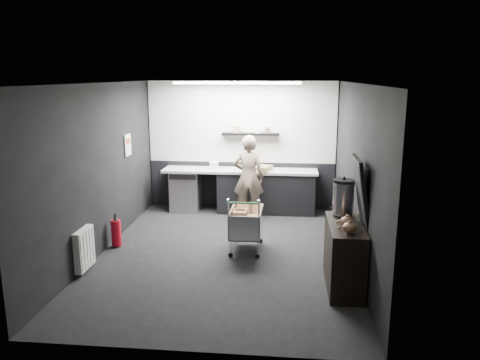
# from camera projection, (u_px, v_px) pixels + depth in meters

# --- Properties ---
(floor) EXTENTS (5.50, 5.50, 0.00)m
(floor) POSITION_uv_depth(u_px,v_px,m) (225.00, 254.00, 7.55)
(floor) COLOR black
(floor) RESTS_ON ground
(ceiling) EXTENTS (5.50, 5.50, 0.00)m
(ceiling) POSITION_uv_depth(u_px,v_px,m) (224.00, 83.00, 6.95)
(ceiling) COLOR silver
(ceiling) RESTS_ON wall_back
(wall_back) EXTENTS (5.50, 0.00, 5.50)m
(wall_back) POSITION_uv_depth(u_px,v_px,m) (241.00, 146.00, 9.92)
(wall_back) COLOR black
(wall_back) RESTS_ON floor
(wall_front) EXTENTS (5.50, 0.00, 5.50)m
(wall_front) POSITION_uv_depth(u_px,v_px,m) (187.00, 228.00, 4.58)
(wall_front) COLOR black
(wall_front) RESTS_ON floor
(wall_left) EXTENTS (0.00, 5.50, 5.50)m
(wall_left) POSITION_uv_depth(u_px,v_px,m) (100.00, 169.00, 7.44)
(wall_left) COLOR black
(wall_left) RESTS_ON floor
(wall_right) EXTENTS (0.00, 5.50, 5.50)m
(wall_right) POSITION_uv_depth(u_px,v_px,m) (355.00, 175.00, 7.05)
(wall_right) COLOR black
(wall_right) RESTS_ON floor
(kitchen_wall_panel) EXTENTS (3.95, 0.02, 1.70)m
(kitchen_wall_panel) POSITION_uv_depth(u_px,v_px,m) (241.00, 122.00, 9.79)
(kitchen_wall_panel) COLOR silver
(kitchen_wall_panel) RESTS_ON wall_back
(dado_panel) EXTENTS (3.95, 0.02, 1.00)m
(dado_panel) POSITION_uv_depth(u_px,v_px,m) (241.00, 185.00, 10.09)
(dado_panel) COLOR black
(dado_panel) RESTS_ON wall_back
(floating_shelf) EXTENTS (1.20, 0.22, 0.04)m
(floating_shelf) POSITION_uv_depth(u_px,v_px,m) (250.00, 134.00, 9.71)
(floating_shelf) COLOR black
(floating_shelf) RESTS_ON wall_back
(wall_clock) EXTENTS (0.20, 0.03, 0.20)m
(wall_clock) POSITION_uv_depth(u_px,v_px,m) (309.00, 108.00, 9.58)
(wall_clock) COLOR white
(wall_clock) RESTS_ON wall_back
(poster) EXTENTS (0.02, 0.30, 0.40)m
(poster) POSITION_uv_depth(u_px,v_px,m) (128.00, 145.00, 8.66)
(poster) COLOR white
(poster) RESTS_ON wall_left
(poster_red_band) EXTENTS (0.02, 0.22, 0.10)m
(poster_red_band) POSITION_uv_depth(u_px,v_px,m) (128.00, 141.00, 8.64)
(poster_red_band) COLOR red
(poster_red_band) RESTS_ON poster
(radiator) EXTENTS (0.10, 0.50, 0.60)m
(radiator) POSITION_uv_depth(u_px,v_px,m) (84.00, 249.00, 6.79)
(radiator) COLOR white
(radiator) RESTS_ON wall_left
(ceiling_strip) EXTENTS (2.40, 0.20, 0.04)m
(ceiling_strip) POSITION_uv_depth(u_px,v_px,m) (237.00, 83.00, 8.75)
(ceiling_strip) COLOR white
(ceiling_strip) RESTS_ON ceiling
(prep_counter) EXTENTS (3.20, 0.61, 0.90)m
(prep_counter) POSITION_uv_depth(u_px,v_px,m) (246.00, 190.00, 9.78)
(prep_counter) COLOR black
(prep_counter) RESTS_ON floor
(person) EXTENTS (0.64, 0.44, 1.68)m
(person) POSITION_uv_depth(u_px,v_px,m) (249.00, 177.00, 9.25)
(person) COLOR #BDAE95
(person) RESTS_ON floor
(shopping_cart) EXTENTS (0.52, 0.85, 0.94)m
(shopping_cart) POSITION_uv_depth(u_px,v_px,m) (246.00, 224.00, 7.62)
(shopping_cart) COLOR silver
(shopping_cart) RESTS_ON floor
(sideboard) EXTENTS (0.51, 1.19, 1.78)m
(sideboard) POSITION_uv_depth(u_px,v_px,m) (345.00, 246.00, 6.29)
(sideboard) COLOR black
(sideboard) RESTS_ON floor
(fire_extinguisher) EXTENTS (0.16, 0.16, 0.54)m
(fire_extinguisher) POSITION_uv_depth(u_px,v_px,m) (116.00, 232.00, 7.81)
(fire_extinguisher) COLOR red
(fire_extinguisher) RESTS_ON floor
(cardboard_box) EXTENTS (0.60, 0.54, 0.10)m
(cardboard_box) POSITION_uv_depth(u_px,v_px,m) (259.00, 168.00, 9.60)
(cardboard_box) COLOR #927F4E
(cardboard_box) RESTS_ON prep_counter
(pink_tub) EXTENTS (0.23, 0.23, 0.23)m
(pink_tub) POSITION_uv_depth(u_px,v_px,m) (250.00, 164.00, 9.65)
(pink_tub) COLOR #F7D6D6
(pink_tub) RESTS_ON prep_counter
(white_container) EXTENTS (0.19, 0.16, 0.15)m
(white_container) POSITION_uv_depth(u_px,v_px,m) (214.00, 166.00, 9.68)
(white_container) COLOR white
(white_container) RESTS_ON prep_counter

